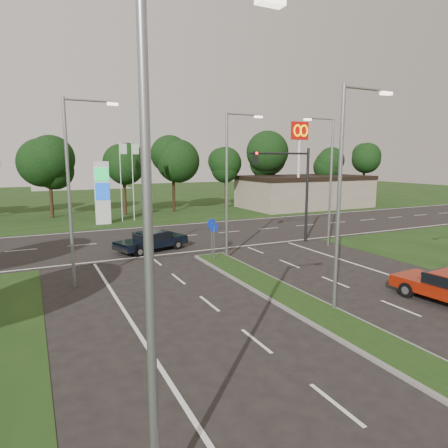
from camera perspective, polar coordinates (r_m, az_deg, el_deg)
name	(u,v)px	position (r m, az deg, el deg)	size (l,w,h in m)	color
verge_far	(106,201)	(62.26, -16.45, 3.15)	(160.00, 50.00, 0.02)	black
cross_road	(174,237)	(32.37, -7.19, -1.86)	(160.00, 12.00, 0.02)	black
median_kerb	(354,332)	(15.58, 18.12, -14.42)	(2.00, 26.00, 0.12)	slate
commercial_building	(304,192)	(53.14, 11.42, 4.53)	(16.00, 9.00, 4.00)	gray
streetlight_median_near	(343,188)	(16.49, 16.69, 4.98)	(2.53, 0.22, 9.00)	gray
streetlight_median_far	(230,177)	(24.79, 0.81, 6.66)	(2.53, 0.22, 9.00)	gray
streetlight_left_near	(160,229)	(6.48, -9.09, -0.77)	(2.53, 0.22, 9.00)	gray
streetlight_left_far	(73,183)	(20.23, -20.77, 5.49)	(2.53, 0.22, 9.00)	gray
streetlight_right_far	(329,175)	(29.14, 14.74, 6.75)	(2.53, 0.22, 9.00)	gray
traffic_signal	(293,181)	(29.73, 9.82, 6.14)	(5.10, 0.42, 7.00)	black
median_signs	(212,231)	(25.10, -1.66, -1.05)	(1.16, 1.76, 2.38)	gray
gas_pylon	(104,191)	(39.79, -16.72, 4.53)	(5.80, 1.26, 8.00)	silver
mcdonalds_sign	(299,143)	(47.39, 10.73, 11.25)	(2.20, 0.47, 10.40)	silver
treeline_far	(128,154)	(47.18, -13.59, 9.76)	(6.00, 6.00, 9.90)	black
navy_sedan	(152,241)	(27.65, -10.30, -2.35)	(5.17, 3.38, 1.32)	black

